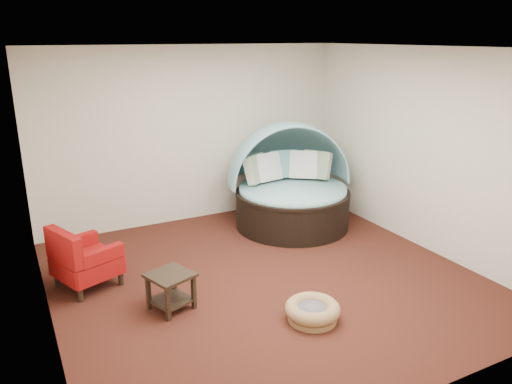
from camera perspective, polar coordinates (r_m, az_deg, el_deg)
name	(u,v)px	position (r m, az deg, el deg)	size (l,w,h in m)	color
floor	(265,278)	(6.39, 1.04, -9.83)	(5.00, 5.00, 0.00)	#441D13
wall_back	(191,135)	(8.11, -7.39, 6.46)	(5.00, 5.00, 0.00)	beige
wall_front	(424,248)	(3.98, 18.62, -6.07)	(5.00, 5.00, 0.00)	beige
wall_left	(37,202)	(5.22, -23.79, -1.10)	(5.00, 5.00, 0.00)	beige
wall_right	(423,150)	(7.37, 18.51, 4.60)	(5.00, 5.00, 0.00)	beige
ceiling	(266,48)	(5.68, 1.20, 16.17)	(5.00, 5.00, 0.00)	white
canopy_daybed	(291,178)	(7.92, 3.98, 1.58)	(2.20, 2.16, 1.65)	black
pet_basket	(312,311)	(5.53, 6.46, -13.35)	(0.78, 0.78, 0.21)	olive
red_armchair	(83,260)	(6.37, -19.17, -7.31)	(0.87, 0.87, 0.79)	black
side_table	(171,286)	(5.70, -9.72, -10.56)	(0.57, 0.57, 0.43)	black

